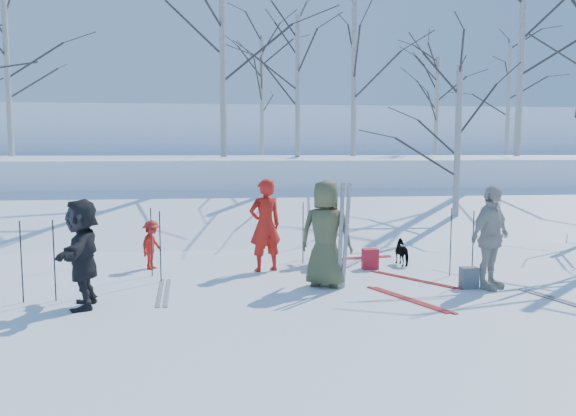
{
  "coord_description": "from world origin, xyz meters",
  "views": [
    {
      "loc": [
        -1.3,
        -9.57,
        2.49
      ],
      "look_at": [
        0.0,
        1.5,
        1.3
      ],
      "focal_mm": 35.0,
      "sensor_mm": 36.0,
      "label": 1
    }
  ],
  "objects": [
    {
      "name": "ground",
      "position": [
        0.0,
        0.0,
        0.0
      ],
      "size": [
        120.0,
        120.0,
        0.0
      ],
      "primitive_type": "plane",
      "color": "white",
      "rests_on": "ground"
    },
    {
      "name": "snow_ramp",
      "position": [
        0.0,
        7.0,
        0.15
      ],
      "size": [
        70.0,
        9.49,
        4.12
      ],
      "primitive_type": "cube",
      "rotation": [
        0.3,
        0.0,
        0.0
      ],
      "color": "white",
      "rests_on": "ground"
    },
    {
      "name": "snow_plateau",
      "position": [
        0.0,
        17.0,
        1.0
      ],
      "size": [
        70.0,
        18.0,
        2.2
      ],
      "primitive_type": "cube",
      "color": "white",
      "rests_on": "ground"
    },
    {
      "name": "far_hill",
      "position": [
        0.0,
        38.0,
        2.0
      ],
      "size": [
        90.0,
        30.0,
        6.0
      ],
      "primitive_type": "cube",
      "color": "white",
      "rests_on": "ground"
    },
    {
      "name": "skier_olive_center",
      "position": [
        0.54,
        0.24,
        0.96
      ],
      "size": [
        1.11,
        0.95,
        1.93
      ],
      "primitive_type": "imported",
      "rotation": [
        0.0,
        0.0,
        2.71
      ],
      "color": "#494D2E",
      "rests_on": "ground"
    },
    {
      "name": "skier_red_north",
      "position": [
        -0.45,
        1.65,
        0.94
      ],
      "size": [
        0.79,
        0.65,
        1.88
      ],
      "primitive_type": "imported",
      "rotation": [
        0.0,
        0.0,
        3.47
      ],
      "color": "red",
      "rests_on": "ground"
    },
    {
      "name": "skier_redor_behind",
      "position": [
        0.98,
        2.48,
        0.8
      ],
      "size": [
        0.97,
        0.91,
        1.6
      ],
      "primitive_type": "imported",
      "rotation": [
        0.0,
        0.0,
        2.63
      ],
      "color": "#D23F10",
      "rests_on": "ground"
    },
    {
      "name": "skier_red_seated",
      "position": [
        -2.76,
        2.1,
        0.51
      ],
      "size": [
        0.6,
        0.75,
        1.01
      ],
      "primitive_type": "imported",
      "rotation": [
        0.0,
        0.0,
        1.18
      ],
      "color": "red",
      "rests_on": "ground"
    },
    {
      "name": "skier_cream_east",
      "position": [
        3.4,
        -0.26,
        0.92
      ],
      "size": [
        1.15,
        0.97,
        1.85
      ],
      "primitive_type": "imported",
      "rotation": [
        0.0,
        0.0,
        0.59
      ],
      "color": "beige",
      "rests_on": "ground"
    },
    {
      "name": "skier_grey_west",
      "position": [
        -3.48,
        -0.64,
        0.86
      ],
      "size": [
        0.6,
        1.62,
        1.72
      ],
      "primitive_type": "imported",
      "rotation": [
        0.0,
        0.0,
        4.77
      ],
      "color": "black",
      "rests_on": "ground"
    },
    {
      "name": "dog",
      "position": [
        2.54,
        1.89,
        0.27
      ],
      "size": [
        0.38,
        0.68,
        0.54
      ],
      "primitive_type": "imported",
      "rotation": [
        0.0,
        0.0,
        3.29
      ],
      "color": "black",
      "rests_on": "ground"
    },
    {
      "name": "upright_ski_left",
      "position": [
        0.76,
        -0.01,
        0.95
      ],
      "size": [
        0.11,
        0.17,
        1.9
      ],
      "primitive_type": "cube",
      "rotation": [
        0.07,
        0.0,
        0.26
      ],
      "color": "silver",
      "rests_on": "ground"
    },
    {
      "name": "upright_ski_right",
      "position": [
        0.85,
        -0.02,
        0.95
      ],
      "size": [
        0.14,
        0.23,
        1.89
      ],
      "primitive_type": "cube",
      "rotation": [
        0.1,
        0.0,
        0.32
      ],
      "color": "silver",
      "rests_on": "ground"
    },
    {
      "name": "ski_pair_a",
      "position": [
        4.23,
        -1.36,
        0.01
      ],
      "size": [
        1.2,
        2.01,
        0.02
      ],
      "primitive_type": null,
      "rotation": [
        0.0,
        0.0,
        0.28
      ],
      "color": "silver",
      "rests_on": "ground"
    },
    {
      "name": "ski_pair_b",
      "position": [
        1.73,
        -0.83,
        0.01
      ],
      "size": [
        1.62,
        2.05,
        0.02
      ],
      "primitive_type": null,
      "rotation": [
        0.0,
        0.0,
        0.42
      ],
      "color": "red",
      "rests_on": "ground"
    },
    {
      "name": "ski_pair_c",
      "position": [
        -2.33,
        0.12,
        0.01
      ],
      "size": [
        0.43,
        1.92,
        0.02
      ],
      "primitive_type": null,
      "rotation": [
        0.0,
        0.0,
        0.06
      ],
      "color": "silver",
      "rests_on": "ground"
    },
    {
      "name": "ski_pair_e",
      "position": [
        1.6,
        2.69,
        0.01
      ],
      "size": [
        0.73,
        1.96,
        0.02
      ],
      "primitive_type": null,
      "rotation": [
        0.0,
        0.0,
        1.71
      ],
      "color": "red",
      "rests_on": "ground"
    },
    {
      "name": "ski_pair_f",
      "position": [
        2.3,
        0.51,
        0.01
      ],
      "size": [
        2.0,
        2.09,
        0.02
      ],
      "primitive_type": null,
      "rotation": [
        0.0,
        0.0,
        0.62
      ],
      "color": "red",
      "rests_on": "ground"
    },
    {
      "name": "ski_pole_a",
      "position": [
        -2.46,
        0.91,
        0.67
      ],
      "size": [
        0.02,
        0.02,
        1.34
      ],
      "primitive_type": "cylinder",
      "color": "black",
      "rests_on": "ground"
    },
    {
      "name": "ski_pole_b",
      "position": [
        3.33,
        0.27,
        0.67
      ],
      "size": [
        0.02,
        0.02,
        1.34
      ],
      "primitive_type": "cylinder",
      "color": "black",
      "rests_on": "ground"
    },
    {
      "name": "ski_pole_c",
      "position": [
        3.1,
        0.76,
        0.67
      ],
      "size": [
        0.02,
        0.02,
        1.34
      ],
      "primitive_type": "cylinder",
      "color": "black",
      "rests_on": "ground"
    },
    {
      "name": "ski_pole_d",
      "position": [
        0.93,
        2.48,
        0.67
      ],
      "size": [
        0.02,
        0.02,
        1.34
      ],
      "primitive_type": "cylinder",
      "color": "black",
      "rests_on": "ground"
    },
    {
      "name": "ski_pole_e",
      "position": [
        -2.69,
        1.44,
        0.67
      ],
      "size": [
        0.02,
        0.02,
        1.34
      ],
      "primitive_type": "cylinder",
      "color": "black",
      "rests_on": "ground"
    },
    {
      "name": "ski_pole_f",
      "position": [
        -4.53,
        -0.26,
        0.67
      ],
      "size": [
        0.02,
        0.02,
        1.34
      ],
      "primitive_type": "cylinder",
      "color": "black",
      "rests_on": "ground"
    },
    {
      "name": "ski_pole_g",
      "position": [
        0.42,
        2.28,
        0.67
      ],
      "size": [
        0.02,
        0.02,
        1.34
      ],
      "primitive_type": "cylinder",
      "color": "black",
      "rests_on": "ground"
    },
    {
      "name": "ski_pole_h",
      "position": [
        -3.53,
        -0.03,
        0.67
      ],
      "size": [
        0.02,
        0.02,
        1.34
      ],
      "primitive_type": "cylinder",
      "color": "black",
      "rests_on": "ground"
    },
    {
      "name": "ski_pole_i",
      "position": [
        -4.03,
        -0.22,
        0.67
      ],
      "size": [
        0.02,
        0.02,
        1.34
      ],
      "primitive_type": "cylinder",
      "color": "black",
      "rests_on": "ground"
    },
    {
      "name": "ski_pole_j",
      "position": [
        -4.33,
        2.41,
        0.67
      ],
      "size": [
        0.02,
        0.02,
        1.34
      ],
      "primitive_type": "cylinder",
      "color": "black",
      "rests_on": "ground"
    },
    {
      "name": "backpack_red",
      "position": [
        1.72,
        1.57,
        0.21
      ],
      "size": [
        0.32,
        0.22,
        0.42
      ],
      "primitive_type": "cube",
      "color": "#B21B28",
      "rests_on": "ground"
    },
    {
      "name": "backpack_grey",
      "position": [
        3.05,
        -0.2,
        0.19
      ],
      "size": [
        0.3,
        0.2,
        0.38
      ],
      "primitive_type": "cube",
      "color": "#54565B",
      "rests_on": "ground"
    },
    {
      "name": "backpack_dark",
      "position": [
        0.68,
        1.62,
        0.2
      ],
      "size": [
        0.34,
        0.24,
        0.4
      ],
      "primitive_type": "cube",
      "color": "black",
      "rests_on": "ground"
    },
    {
      "name": "birch_plateau_a",
      "position": [
        3.45,
        10.52,
        5.16
      ],
      "size": [
        4.74,
        4.74,
        5.92
      ],
      "primitive_type": null,
      "color": "silver",
      "rests_on": "snow_plateau"
    },
    {
      "name": "birch_plateau_b",
      "position": [
        9.64,
        10.3,
        6.44
      ],
      "size": [
        6.53,
        6.53,
        8.47
      ],
      "primitive_type": null,
      "color": "silver",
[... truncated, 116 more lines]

